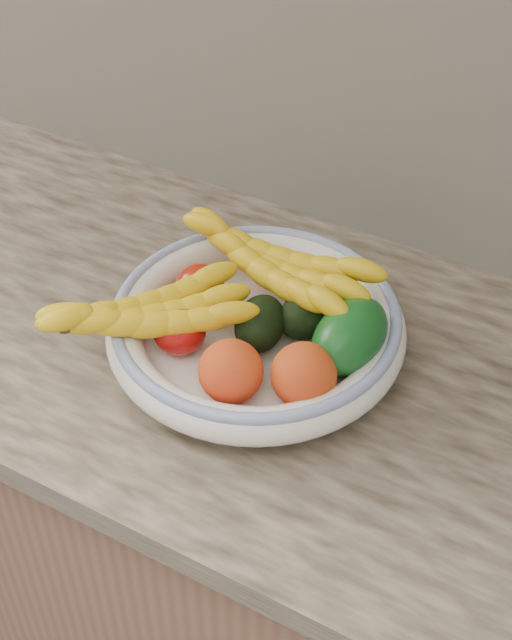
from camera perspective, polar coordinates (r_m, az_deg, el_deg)
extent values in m
cube|color=brown|center=(1.56, 0.37, -14.09)|extent=(2.40, 0.62, 0.86)
cube|color=tan|center=(1.22, 0.46, -2.24)|extent=(2.44, 0.66, 0.04)
cube|color=beige|center=(1.29, 7.37, 15.00)|extent=(2.40, 0.02, 0.50)
cylinder|color=white|center=(1.18, 0.00, -1.86)|extent=(0.13, 0.13, 0.02)
cylinder|color=white|center=(1.17, 0.00, -1.37)|extent=(0.32, 0.32, 0.01)
torus|color=white|center=(1.16, 0.00, -0.44)|extent=(0.39, 0.39, 0.05)
torus|color=#3953A2|center=(1.14, 0.00, 0.37)|extent=(0.37, 0.37, 0.02)
ellipsoid|color=#FF5405|center=(1.24, 1.15, 3.33)|extent=(0.07, 0.07, 0.05)
ellipsoid|color=orange|center=(1.23, 3.85, 2.71)|extent=(0.07, 0.07, 0.05)
ellipsoid|color=#A61709|center=(1.20, -3.62, 2.15)|extent=(0.09, 0.09, 0.06)
ellipsoid|color=#B3100E|center=(1.14, -4.91, -0.63)|extent=(0.08, 0.08, 0.06)
ellipsoid|color=black|center=(1.14, 0.26, -0.25)|extent=(0.08, 0.10, 0.06)
ellipsoid|color=black|center=(1.16, 3.53, 0.49)|extent=(0.10, 0.11, 0.07)
ellipsoid|color=#0E4B15|center=(1.11, 6.01, -1.06)|extent=(0.11, 0.13, 0.11)
ellipsoid|color=orange|center=(1.07, -1.63, -3.30)|extent=(0.10, 0.10, 0.08)
ellipsoid|color=orange|center=(1.07, 3.07, -3.52)|extent=(0.10, 0.10, 0.08)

